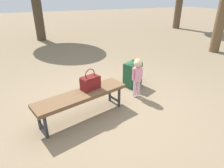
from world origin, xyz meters
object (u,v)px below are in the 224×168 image
at_px(child_standing, 138,72).
at_px(handbag, 90,82).
at_px(park_bench, 82,97).
at_px(backpack_large, 133,73).

bearing_deg(child_standing, handbag, -169.15).
height_order(park_bench, child_standing, child_standing).
xyz_separation_m(child_standing, backpack_large, (0.16, 0.48, -0.22)).
distance_m(park_bench, backpack_large, 1.58).
height_order(park_bench, backpack_large, backpack_large).
relative_size(park_bench, handbag, 4.48).
xyz_separation_m(park_bench, child_standing, (1.20, 0.31, 0.14)).
relative_size(park_bench, child_standing, 2.04).
bearing_deg(backpack_large, child_standing, -107.87).
bearing_deg(park_bench, backpack_large, 30.18).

